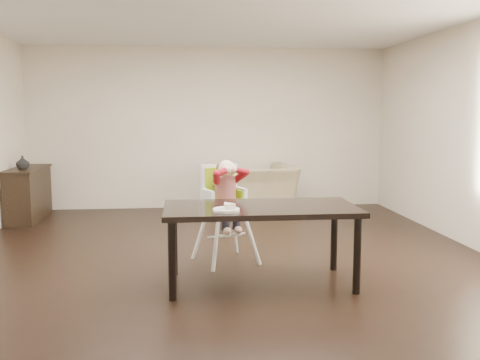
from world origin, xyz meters
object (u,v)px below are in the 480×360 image
object	(u,v)px
dining_table	(261,214)
sideboard	(28,194)
high_chair	(224,190)
armchair	(254,181)

from	to	relation	value
dining_table	sideboard	distance (m)	4.59
high_chair	dining_table	bearing A→B (deg)	-92.04
high_chair	sideboard	xyz separation A→B (m)	(-2.79, 2.59, -0.39)
dining_table	armchair	bearing A→B (deg)	83.52
armchair	dining_table	bearing A→B (deg)	74.71
dining_table	armchair	world-z (taller)	armchair
dining_table	sideboard	size ratio (longest dim) A/B	1.43
armchair	sideboard	world-z (taller)	armchair
high_chair	armchair	size ratio (longest dim) A/B	0.93
dining_table	armchair	size ratio (longest dim) A/B	1.50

